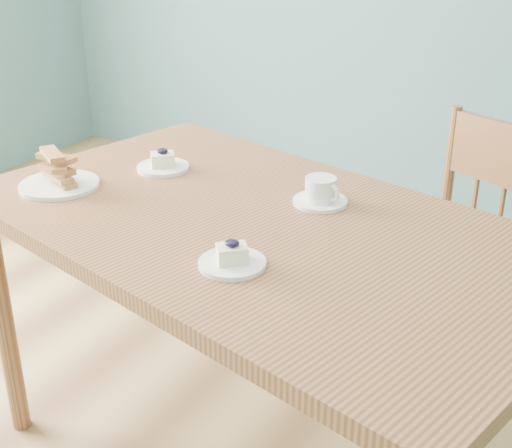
{
  "coord_description": "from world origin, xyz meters",
  "views": [
    {
      "loc": [
        1.0,
        -1.16,
        1.57
      ],
      "look_at": [
        0.15,
        0.3,
        0.79
      ],
      "focal_mm": 50.0,
      "sensor_mm": 36.0,
      "label": 1
    }
  ],
  "objects_px": {
    "cheesecake_plate_far": "(163,164)",
    "dining_chair": "(463,283)",
    "coffee_cup": "(321,193)",
    "biscotti_plate": "(58,176)",
    "dining_table": "(259,250)",
    "cheesecake_plate_near": "(232,259)"
  },
  "relations": [
    {
      "from": "coffee_cup",
      "to": "biscotti_plate",
      "type": "xyz_separation_m",
      "value": [
        -0.68,
        -0.26,
        0.0
      ]
    },
    {
      "from": "dining_chair",
      "to": "cheesecake_plate_far",
      "type": "bearing_deg",
      "value": -134.69
    },
    {
      "from": "biscotti_plate",
      "to": "dining_table",
      "type": "bearing_deg",
      "value": 7.92
    },
    {
      "from": "dining_chair",
      "to": "dining_table",
      "type": "bearing_deg",
      "value": -104.9
    },
    {
      "from": "cheesecake_plate_far",
      "to": "coffee_cup",
      "type": "relative_size",
      "value": 1.07
    },
    {
      "from": "cheesecake_plate_far",
      "to": "coffee_cup",
      "type": "bearing_deg",
      "value": 0.27
    },
    {
      "from": "dining_chair",
      "to": "cheesecake_plate_far",
      "type": "xyz_separation_m",
      "value": [
        -0.84,
        -0.37,
        0.35
      ]
    },
    {
      "from": "dining_chair",
      "to": "cheesecake_plate_near",
      "type": "xyz_separation_m",
      "value": [
        -0.34,
        -0.78,
        0.34
      ]
    },
    {
      "from": "coffee_cup",
      "to": "biscotti_plate",
      "type": "distance_m",
      "value": 0.73
    },
    {
      "from": "cheesecake_plate_far",
      "to": "dining_table",
      "type": "bearing_deg",
      "value": -22.15
    },
    {
      "from": "cheesecake_plate_far",
      "to": "biscotti_plate",
      "type": "distance_m",
      "value": 0.31
    },
    {
      "from": "dining_table",
      "to": "biscotti_plate",
      "type": "distance_m",
      "value": 0.62
    },
    {
      "from": "cheesecake_plate_far",
      "to": "dining_chair",
      "type": "bearing_deg",
      "value": 23.73
    },
    {
      "from": "cheesecake_plate_near",
      "to": "cheesecake_plate_far",
      "type": "height_order",
      "value": "cheesecake_plate_far"
    },
    {
      "from": "cheesecake_plate_near",
      "to": "cheesecake_plate_far",
      "type": "distance_m",
      "value": 0.65
    },
    {
      "from": "dining_chair",
      "to": "coffee_cup",
      "type": "height_order",
      "value": "dining_chair"
    },
    {
      "from": "coffee_cup",
      "to": "biscotti_plate",
      "type": "bearing_deg",
      "value": -140.44
    },
    {
      "from": "dining_table",
      "to": "dining_chair",
      "type": "distance_m",
      "value": 0.72
    },
    {
      "from": "cheesecake_plate_near",
      "to": "cheesecake_plate_far",
      "type": "bearing_deg",
      "value": 140.52
    },
    {
      "from": "dining_table",
      "to": "biscotti_plate",
      "type": "xyz_separation_m",
      "value": [
        -0.6,
        -0.08,
        0.12
      ]
    },
    {
      "from": "coffee_cup",
      "to": "dining_chair",
      "type": "bearing_deg",
      "value": 67.38
    },
    {
      "from": "biscotti_plate",
      "to": "dining_chair",
      "type": "bearing_deg",
      "value": 32.06
    }
  ]
}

